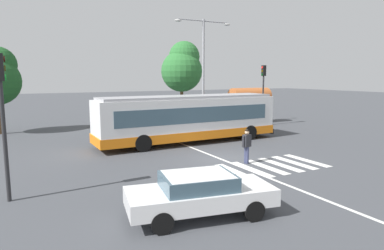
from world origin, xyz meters
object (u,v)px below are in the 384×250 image
Objects in this scene: foreground_sedan at (200,192)px; traffic_light_near_corner at (2,104)px; parked_car_champagne at (109,119)px; parked_car_blue at (140,117)px; city_transit_bus at (189,118)px; traffic_light_far_corner at (263,86)px; parked_car_white at (170,115)px; pedestrian_crossing_street at (247,144)px; twin_arm_street_lamp at (203,61)px; parked_car_charcoal at (196,114)px; background_tree_right at (182,67)px; bus_stop_shelter at (250,97)px.

foreground_sedan is 7.17m from traffic_light_near_corner.
foreground_sedan and parked_car_champagne have the same top height.
foreground_sedan is 1.03× the size of parked_car_blue.
traffic_light_far_corner is (9.18, 3.74, 1.88)m from city_transit_bus.
city_transit_bus reaches higher than parked_car_white.
pedestrian_crossing_street is 0.38× the size of parked_car_champagne.
twin_arm_street_lamp is (4.40, 5.82, 3.99)m from city_transit_bus.
traffic_light_near_corner is at bearing -148.11° from city_transit_bus.
parked_car_white is 0.90× the size of traffic_light_near_corner.
parked_car_blue is at bearing 177.44° from parked_car_charcoal.
background_tree_right is (7.24, 6.22, 4.56)m from parked_car_blue.
background_tree_right is at bearing 65.03° from city_transit_bus.
parked_car_blue is (-0.26, 14.95, -0.20)m from pedestrian_crossing_street.
twin_arm_street_lamp is at bearing 39.73° from traffic_light_near_corner.
background_tree_right is (-2.18, 11.30, 1.85)m from traffic_light_far_corner.
pedestrian_crossing_street is 14.87m from bus_stop_shelter.
bus_stop_shelter is at bearing -26.57° from parked_car_white.
city_transit_bus is at bearing -106.73° from parked_car_white.
traffic_light_far_corner is at bearing -21.42° from parked_car_champagne.
traffic_light_far_corner reaches higher than parked_car_blue.
pedestrian_crossing_street is at bearing 1.68° from traffic_light_near_corner.
city_transit_bus is at bearing -157.83° from traffic_light_far_corner.
traffic_light_far_corner is (9.15, 9.88, 2.50)m from pedestrian_crossing_street.
parked_car_white is at bearing 49.52° from traffic_light_near_corner.
foreground_sedan is 0.91× the size of traffic_light_far_corner.
traffic_light_far_corner is 1.32× the size of bus_stop_shelter.
background_tree_right is (12.16, 25.69, 4.56)m from foreground_sedan.
traffic_light_far_corner is at bearing -88.22° from bus_stop_shelter.
twin_arm_street_lamp reaches higher than parked_car_charcoal.
foreground_sedan is 1.05× the size of parked_car_white.
bus_stop_shelter is at bearing -3.50° from twin_arm_street_lamp.
twin_arm_street_lamp reaches higher than traffic_light_far_corner.
parked_car_charcoal is (2.58, -0.21, 0.00)m from parked_car_white.
parked_car_champagne is 0.99× the size of parked_car_blue.
parked_car_champagne and parked_car_charcoal have the same top height.
background_tree_right reaches higher than parked_car_charcoal.
foreground_sedan and parked_car_charcoal have the same top height.
parked_car_white is 8.89m from background_tree_right.
foreground_sedan is at bearing -131.44° from bus_stop_shelter.
foreground_sedan is at bearing -115.34° from background_tree_right.
parked_car_charcoal is 0.87× the size of traffic_light_far_corner.
parked_car_blue is 10.06m from bus_stop_shelter.
twin_arm_street_lamp is at bearing 156.46° from traffic_light_far_corner.
twin_arm_street_lamp is (14.75, 12.26, 2.23)m from traffic_light_near_corner.
foreground_sedan is 28.78m from background_tree_right.
pedestrian_crossing_street is 15.14m from parked_car_white.
parked_car_blue is at bearing -139.32° from background_tree_right.
background_tree_right is at bearing 74.25° from twin_arm_street_lamp.
pedestrian_crossing_street is 13.70m from traffic_light_far_corner.
city_transit_bus is at bearing -88.47° from parked_car_blue.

